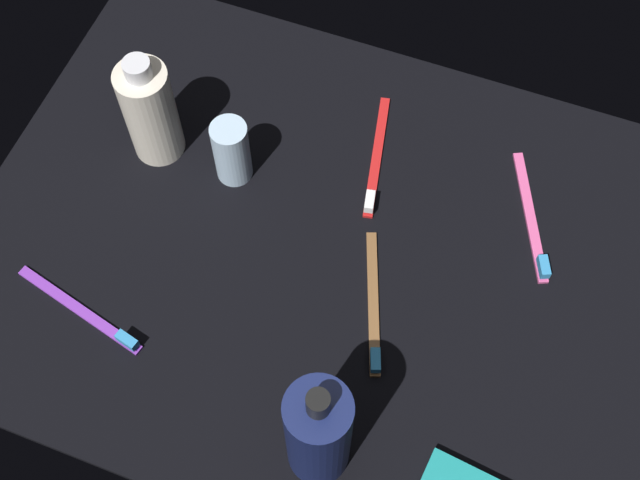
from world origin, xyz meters
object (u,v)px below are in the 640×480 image
(deodorant_stick, at_px, (232,151))
(toothbrush_purple, at_px, (86,313))
(toothbrush_brown, at_px, (374,310))
(toothbrush_pink, at_px, (532,222))
(toothbrush_red, at_px, (376,162))
(bodywash_bottle, at_px, (150,111))
(lotion_bottle, at_px, (318,433))

(deodorant_stick, xyz_separation_m, toothbrush_purple, (0.08, 0.24, -0.04))
(toothbrush_brown, xyz_separation_m, toothbrush_pink, (-0.14, -0.18, 0.00))
(toothbrush_red, height_order, toothbrush_pink, same)
(bodywash_bottle, bearing_deg, toothbrush_red, -165.23)
(bodywash_bottle, bearing_deg, toothbrush_brown, 159.81)
(bodywash_bottle, relative_size, toothbrush_red, 0.92)
(toothbrush_red, bearing_deg, toothbrush_purple, 51.92)
(bodywash_bottle, distance_m, toothbrush_pink, 0.48)
(toothbrush_red, bearing_deg, lotion_bottle, 99.43)
(bodywash_bottle, height_order, toothbrush_red, bodywash_bottle)
(lotion_bottle, height_order, deodorant_stick, lotion_bottle)
(deodorant_stick, bearing_deg, toothbrush_brown, 152.17)
(toothbrush_red, xyz_separation_m, toothbrush_pink, (-0.21, 0.02, 0.00))
(lotion_bottle, relative_size, bodywash_bottle, 1.23)
(deodorant_stick, xyz_separation_m, toothbrush_brown, (-0.22, 0.12, -0.04))
(toothbrush_pink, bearing_deg, deodorant_stick, 8.88)
(toothbrush_brown, bearing_deg, toothbrush_purple, 21.40)
(lotion_bottle, height_order, toothbrush_purple, lotion_bottle)
(toothbrush_brown, relative_size, toothbrush_purple, 0.97)
(deodorant_stick, bearing_deg, toothbrush_red, -155.68)
(deodorant_stick, bearing_deg, bodywash_bottle, -1.48)
(bodywash_bottle, bearing_deg, lotion_bottle, 137.92)
(toothbrush_purple, bearing_deg, deodorant_stick, -109.08)
(deodorant_stick, xyz_separation_m, toothbrush_red, (-0.16, -0.07, -0.04))
(deodorant_stick, bearing_deg, lotion_bottle, 127.21)
(toothbrush_purple, xyz_separation_m, toothbrush_red, (-0.24, -0.31, 0.00))
(toothbrush_purple, bearing_deg, toothbrush_red, -128.08)
(toothbrush_brown, bearing_deg, deodorant_stick, -27.83)
(lotion_bottle, xyz_separation_m, bodywash_bottle, (0.33, -0.30, -0.01))
(deodorant_stick, height_order, toothbrush_pink, deodorant_stick)
(lotion_bottle, xyz_separation_m, toothbrush_red, (0.06, -0.37, -0.08))
(toothbrush_brown, bearing_deg, toothbrush_pink, -129.10)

